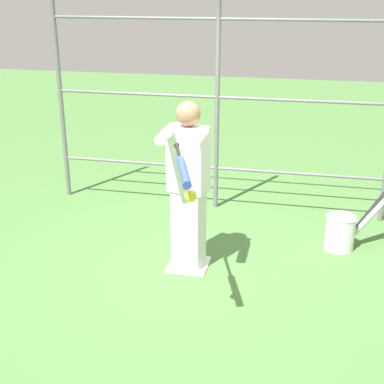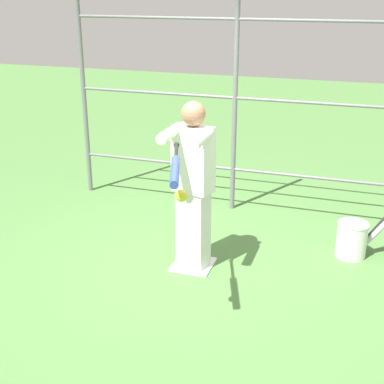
{
  "view_description": "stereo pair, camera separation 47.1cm",
  "coord_description": "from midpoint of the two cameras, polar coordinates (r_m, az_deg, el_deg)",
  "views": [
    {
      "loc": [
        -1.07,
        4.73,
        2.7
      ],
      "look_at": [
        -0.13,
        0.42,
        0.98
      ],
      "focal_mm": 50.0,
      "sensor_mm": 36.0,
      "label": 1
    },
    {
      "loc": [
        -1.52,
        4.61,
        2.7
      ],
      "look_at": [
        -0.13,
        0.42,
        0.98
      ],
      "focal_mm": 50.0,
      "sensor_mm": 36.0,
      "label": 2
    }
  ],
  "objects": [
    {
      "name": "softball_in_flight",
      "position": [
        4.05,
        2.22,
        -0.47
      ],
      "size": [
        0.1,
        0.1,
        0.1
      ],
      "color": "yellow"
    },
    {
      "name": "fence_backstop",
      "position": [
        6.53,
        6.71,
        9.92
      ],
      "size": [
        4.15,
        0.06,
        2.86
      ],
      "color": "slate",
      "rests_on": "ground"
    },
    {
      "name": "batter",
      "position": [
        5.15,
        2.69,
        1.02
      ],
      "size": [
        0.43,
        0.65,
        1.7
      ],
      "color": "silver",
      "rests_on": "ground"
    },
    {
      "name": "home_plate",
      "position": [
        5.54,
        2.57,
        -7.79
      ],
      "size": [
        0.4,
        0.4,
        0.02
      ],
      "color": "white",
      "rests_on": "ground"
    },
    {
      "name": "bat_bucket",
      "position": [
        5.96,
        19.31,
        -4.61
      ],
      "size": [
        0.76,
        0.51,
        0.75
      ],
      "color": "white",
      "rests_on": "ground"
    },
    {
      "name": "baseball_bat_swinging",
      "position": [
        4.09,
        1.49,
        2.55
      ],
      "size": [
        0.34,
        0.87,
        0.1
      ],
      "color": "black"
    },
    {
      "name": "ground_plane",
      "position": [
        5.55,
        2.57,
        -7.88
      ],
      "size": [
        24.0,
        24.0,
        0.0
      ],
      "primitive_type": "plane",
      "color": "#4C7A3D"
    }
  ]
}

